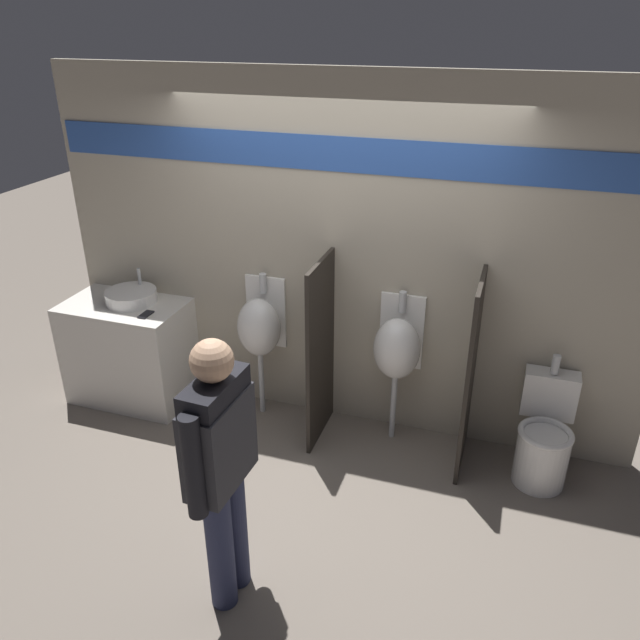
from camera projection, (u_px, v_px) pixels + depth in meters
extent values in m
plane|color=#70665B|center=(313.00, 453.00, 4.74)|extent=(16.00, 16.00, 0.00)
cube|color=#B2A893|center=(338.00, 260.00, 4.65)|extent=(4.55, 0.06, 2.70)
cube|color=#2D56AD|center=(338.00, 154.00, 4.28)|extent=(4.46, 0.01, 0.24)
cube|color=silver|center=(130.00, 351.00, 5.27)|extent=(0.99, 0.60, 0.88)
cylinder|color=white|center=(131.00, 296.00, 5.09)|extent=(0.41, 0.41, 0.10)
cylinder|color=silver|center=(139.00, 276.00, 5.16)|extent=(0.03, 0.03, 0.14)
cube|color=black|center=(146.00, 315.00, 4.88)|extent=(0.07, 0.14, 0.01)
cube|color=#28231E|center=(320.00, 352.00, 4.66)|extent=(0.03, 0.58, 1.46)
cube|color=#28231E|center=(470.00, 376.00, 4.35)|extent=(0.03, 0.58, 1.46)
cylinder|color=silver|center=(262.00, 382.00, 5.12)|extent=(0.04, 0.04, 0.57)
ellipsoid|color=white|center=(259.00, 327.00, 4.90)|extent=(0.35, 0.32, 0.48)
cube|color=white|center=(266.00, 311.00, 5.00)|extent=(0.33, 0.02, 0.60)
cylinder|color=silver|center=(263.00, 283.00, 4.86)|extent=(0.06, 0.06, 0.16)
cylinder|color=silver|center=(393.00, 406.00, 4.81)|extent=(0.04, 0.04, 0.57)
ellipsoid|color=white|center=(397.00, 349.00, 4.59)|extent=(0.35, 0.32, 0.48)
cube|color=white|center=(402.00, 331.00, 4.69)|extent=(0.33, 0.02, 0.60)
cylinder|color=silver|center=(403.00, 302.00, 4.54)|extent=(0.06, 0.06, 0.16)
cylinder|color=white|center=(541.00, 458.00, 4.37)|extent=(0.36, 0.36, 0.40)
torus|color=white|center=(546.00, 433.00, 4.27)|extent=(0.38, 0.38, 0.04)
cube|color=white|center=(550.00, 394.00, 4.43)|extent=(0.37, 0.16, 0.34)
cylinder|color=silver|center=(556.00, 364.00, 4.31)|extent=(0.06, 0.06, 0.14)
cylinder|color=#282D4C|center=(220.00, 549.00, 3.38)|extent=(0.15, 0.15, 0.79)
cylinder|color=#282D4C|center=(234.00, 529.00, 3.51)|extent=(0.15, 0.15, 0.79)
cube|color=black|center=(218.00, 434.00, 3.13)|extent=(0.20, 0.42, 0.63)
cube|color=#2D2D33|center=(219.00, 442.00, 3.15)|extent=(0.23, 0.45, 0.50)
cylinder|color=black|center=(194.00, 467.00, 2.94)|extent=(0.10, 0.10, 0.58)
cylinder|color=black|center=(241.00, 414.00, 3.34)|extent=(0.10, 0.10, 0.58)
sphere|color=tan|center=(212.00, 361.00, 2.94)|extent=(0.21, 0.21, 0.21)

